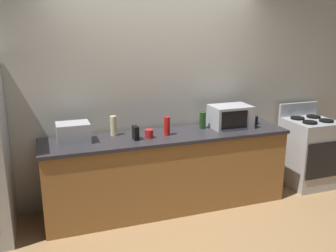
{
  "coord_description": "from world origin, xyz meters",
  "views": [
    {
      "loc": [
        -1.31,
        -3.34,
        2.07
      ],
      "look_at": [
        0.0,
        0.4,
        1.0
      ],
      "focal_mm": 38.91,
      "sensor_mm": 36.0,
      "label": 1
    }
  ],
  "objects_px": {
    "mug_black": "(255,120)",
    "bottle_hand_soap": "(113,126)",
    "stove_range": "(308,152)",
    "bottle_wine": "(203,120)",
    "bottle_hot_sauce": "(167,126)",
    "microwave": "(230,116)",
    "toaster_oven": "(73,133)",
    "cordless_phone": "(136,133)",
    "mug_red": "(149,134)"
  },
  "relations": [
    {
      "from": "stove_range",
      "to": "bottle_wine",
      "type": "height_order",
      "value": "bottle_wine"
    },
    {
      "from": "microwave",
      "to": "bottle_hand_soap",
      "type": "height_order",
      "value": "microwave"
    },
    {
      "from": "cordless_phone",
      "to": "bottle_hot_sauce",
      "type": "xyz_separation_m",
      "value": [
        0.38,
        0.05,
        0.03
      ]
    },
    {
      "from": "stove_range",
      "to": "cordless_phone",
      "type": "xyz_separation_m",
      "value": [
        -2.39,
        -0.07,
        0.51
      ]
    },
    {
      "from": "stove_range",
      "to": "bottle_hot_sauce",
      "type": "xyz_separation_m",
      "value": [
        -2.02,
        -0.01,
        0.54
      ]
    },
    {
      "from": "toaster_oven",
      "to": "bottle_hot_sauce",
      "type": "bearing_deg",
      "value": -4.17
    },
    {
      "from": "microwave",
      "to": "mug_black",
      "type": "relative_size",
      "value": 4.66
    },
    {
      "from": "stove_range",
      "to": "bottle_hand_soap",
      "type": "bearing_deg",
      "value": 176.29
    },
    {
      "from": "stove_range",
      "to": "bottle_wine",
      "type": "relative_size",
      "value": 5.41
    },
    {
      "from": "mug_black",
      "to": "bottle_hand_soap",
      "type": "bearing_deg",
      "value": 176.87
    },
    {
      "from": "bottle_hot_sauce",
      "to": "cordless_phone",
      "type": "bearing_deg",
      "value": -171.91
    },
    {
      "from": "microwave",
      "to": "bottle_wine",
      "type": "height_order",
      "value": "microwave"
    },
    {
      "from": "microwave",
      "to": "toaster_oven",
      "type": "bearing_deg",
      "value": 179.62
    },
    {
      "from": "microwave",
      "to": "bottle_wine",
      "type": "bearing_deg",
      "value": 169.47
    },
    {
      "from": "toaster_oven",
      "to": "mug_black",
      "type": "relative_size",
      "value": 3.3
    },
    {
      "from": "toaster_oven",
      "to": "cordless_phone",
      "type": "relative_size",
      "value": 2.27
    },
    {
      "from": "stove_range",
      "to": "microwave",
      "type": "height_order",
      "value": "microwave"
    },
    {
      "from": "bottle_hot_sauce",
      "to": "toaster_oven",
      "type": "bearing_deg",
      "value": 175.83
    },
    {
      "from": "bottle_hand_soap",
      "to": "mug_black",
      "type": "xyz_separation_m",
      "value": [
        1.77,
        -0.1,
        -0.06
      ]
    },
    {
      "from": "toaster_oven",
      "to": "bottle_hot_sauce",
      "type": "distance_m",
      "value": 1.02
    },
    {
      "from": "toaster_oven",
      "to": "bottle_hand_soap",
      "type": "relative_size",
      "value": 1.51
    },
    {
      "from": "cordless_phone",
      "to": "mug_black",
      "type": "bearing_deg",
      "value": 1.61
    },
    {
      "from": "microwave",
      "to": "mug_red",
      "type": "distance_m",
      "value": 1.07
    },
    {
      "from": "stove_range",
      "to": "toaster_oven",
      "type": "bearing_deg",
      "value": 178.86
    },
    {
      "from": "cordless_phone",
      "to": "mug_red",
      "type": "relative_size",
      "value": 1.56
    },
    {
      "from": "bottle_hot_sauce",
      "to": "microwave",
      "type": "bearing_deg",
      "value": 4.27
    },
    {
      "from": "stove_range",
      "to": "bottle_hand_soap",
      "type": "xyz_separation_m",
      "value": [
        -2.59,
        0.17,
        0.55
      ]
    },
    {
      "from": "bottle_wine",
      "to": "stove_range",
      "type": "bearing_deg",
      "value": -4.18
    },
    {
      "from": "bottle_hand_soap",
      "to": "bottle_hot_sauce",
      "type": "relative_size",
      "value": 1.06
    },
    {
      "from": "stove_range",
      "to": "mug_black",
      "type": "relative_size",
      "value": 10.49
    },
    {
      "from": "microwave",
      "to": "bottle_hand_soap",
      "type": "bearing_deg",
      "value": 175.13
    },
    {
      "from": "cordless_phone",
      "to": "bottle_hand_soap",
      "type": "height_order",
      "value": "bottle_hand_soap"
    },
    {
      "from": "cordless_phone",
      "to": "mug_black",
      "type": "height_order",
      "value": "cordless_phone"
    },
    {
      "from": "toaster_oven",
      "to": "stove_range",
      "type": "bearing_deg",
      "value": -1.14
    },
    {
      "from": "microwave",
      "to": "bottle_hand_soap",
      "type": "distance_m",
      "value": 1.41
    },
    {
      "from": "bottle_hand_soap",
      "to": "mug_black",
      "type": "height_order",
      "value": "bottle_hand_soap"
    },
    {
      "from": "bottle_hand_soap",
      "to": "mug_black",
      "type": "distance_m",
      "value": 1.77
    },
    {
      "from": "stove_range",
      "to": "mug_red",
      "type": "relative_size",
      "value": 11.26
    },
    {
      "from": "bottle_hand_soap",
      "to": "bottle_hot_sauce",
      "type": "bearing_deg",
      "value": -17.68
    },
    {
      "from": "bottle_wine",
      "to": "mug_black",
      "type": "distance_m",
      "value": 0.7
    },
    {
      "from": "microwave",
      "to": "toaster_oven",
      "type": "xyz_separation_m",
      "value": [
        -1.86,
        0.01,
        -0.03
      ]
    },
    {
      "from": "stove_range",
      "to": "toaster_oven",
      "type": "height_order",
      "value": "toaster_oven"
    },
    {
      "from": "bottle_hand_soap",
      "to": "mug_red",
      "type": "bearing_deg",
      "value": -32.79
    },
    {
      "from": "bottle_wine",
      "to": "mug_black",
      "type": "height_order",
      "value": "bottle_wine"
    },
    {
      "from": "cordless_phone",
      "to": "bottle_hand_soap",
      "type": "relative_size",
      "value": 0.67
    },
    {
      "from": "toaster_oven",
      "to": "cordless_phone",
      "type": "bearing_deg",
      "value": -11.26
    },
    {
      "from": "stove_range",
      "to": "microwave",
      "type": "distance_m",
      "value": 1.31
    },
    {
      "from": "stove_range",
      "to": "mug_red",
      "type": "distance_m",
      "value": 2.29
    },
    {
      "from": "bottle_hot_sauce",
      "to": "mug_black",
      "type": "relative_size",
      "value": 2.05
    },
    {
      "from": "toaster_oven",
      "to": "mug_red",
      "type": "height_order",
      "value": "toaster_oven"
    }
  ]
}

